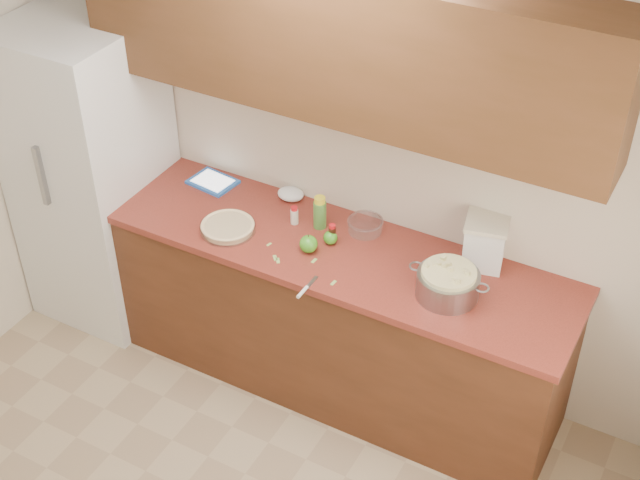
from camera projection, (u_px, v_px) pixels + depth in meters
The scene contains 21 objects.
room_shell at pixel (126, 379), 3.20m from camera, with size 3.60×3.60×3.60m.
counter_run at pixel (321, 311), 4.74m from camera, with size 2.64×0.68×0.92m.
upper_cabinets at pixel (338, 40), 3.94m from camera, with size 2.60×0.34×0.70m, color #512E18.
fridge at pixel (93, 175), 5.00m from camera, with size 0.70×0.70×1.80m, color silver.
pie at pixel (228, 227), 4.53m from camera, with size 0.28×0.28×0.05m.
colander at pixel (448, 283), 4.10m from camera, with size 0.39×0.29×0.15m.
flour_canister at pixel (485, 242), 4.26m from camera, with size 0.24×0.24×0.25m.
tablet at pixel (213, 182), 4.89m from camera, with size 0.27×0.22×0.02m.
paring_knife at pixel (304, 291), 4.16m from camera, with size 0.02×0.18×0.02m.
lemon_bottle at pixel (320, 213), 4.52m from camera, with size 0.07×0.07×0.18m.
cinnamon_shaker at pixel (294, 215), 4.57m from camera, with size 0.04×0.04×0.10m.
vanilla_bottle at pixel (332, 234), 4.44m from camera, with size 0.04×0.04×0.11m.
mixing_bowl at pixel (365, 225), 4.52m from camera, with size 0.19×0.19×0.07m.
paper_towel at pixel (291, 194), 4.75m from camera, with size 0.15×0.12×0.06m, color white.
apple_left at pixel (309, 244), 4.38m from camera, with size 0.09×0.09×0.10m.
apple_center at pixel (330, 238), 4.44m from camera, with size 0.07×0.07×0.08m.
peel_a at pixel (269, 244), 4.45m from camera, with size 0.03×0.01×0.00m, color #A4C861.
peel_b at pixel (314, 261), 4.35m from camera, with size 0.04×0.02×0.00m, color #A4C861.
peel_c at pixel (278, 261), 4.35m from camera, with size 0.04×0.02×0.00m, color #A4C861.
peel_d at pixel (275, 258), 4.36m from camera, with size 0.04×0.02×0.00m, color #A4C861.
peel_e at pixel (333, 283), 4.21m from camera, with size 0.04×0.02×0.00m, color #A4C861.
Camera 1 is at (1.69, -1.63, 3.64)m, focal length 50.00 mm.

